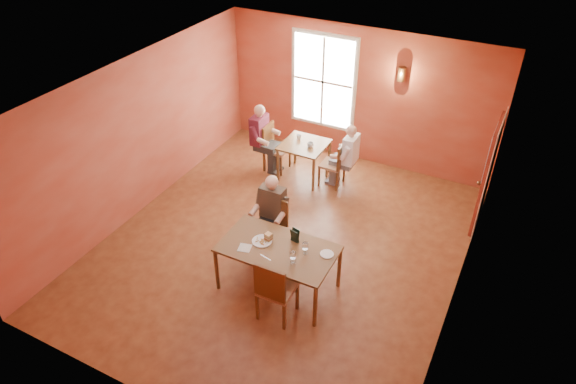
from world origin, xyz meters
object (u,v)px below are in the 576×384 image
at_px(second_table, 304,160).
at_px(main_table, 278,268).
at_px(diner_white, 334,156).
at_px(chair_diner_maroon, 277,148).
at_px(diner_main, 269,224).
at_px(chair_diner_white, 332,163).
at_px(chair_diner_main, 270,230).
at_px(diner_maroon, 276,140).
at_px(chair_empty, 277,287).

bearing_deg(second_table, main_table, -71.47).
height_order(diner_white, chair_diner_maroon, diner_white).
relative_size(diner_main, chair_diner_white, 1.40).
height_order(diner_main, chair_diner_white, diner_main).
xyz_separation_m(chair_diner_main, diner_maroon, (-1.25, 2.55, 0.20)).
bearing_deg(diner_maroon, diner_main, 25.90).
distance_m(chair_empty, diner_white, 3.77).
height_order(chair_diner_main, second_table, chair_diner_main).
relative_size(chair_diner_main, chair_diner_white, 1.06).
bearing_deg(second_table, chair_diner_maroon, 180.00).
relative_size(chair_diner_main, diner_main, 0.76).
distance_m(second_table, diner_maroon, 0.76).
xyz_separation_m(main_table, chair_diner_maroon, (-1.72, 3.20, 0.10)).
relative_size(chair_diner_white, chair_diner_maroon, 0.96).
distance_m(diner_main, chair_diner_maroon, 2.86).
relative_size(second_table, chair_diner_maroon, 0.86).
height_order(main_table, diner_white, diner_white).
xyz_separation_m(main_table, chair_diner_white, (-0.42, 3.20, 0.08)).
height_order(chair_empty, second_table, chair_empty).
xyz_separation_m(chair_diner_white, chair_diner_maroon, (-1.30, 0.00, 0.02)).
xyz_separation_m(main_table, diner_maroon, (-1.75, 3.20, 0.31)).
bearing_deg(diner_main, diner_maroon, -64.10).
distance_m(second_table, chair_diner_maroon, 0.66).
height_order(second_table, diner_maroon, diner_maroon).
distance_m(chair_diner_main, chair_diner_maroon, 2.83).
bearing_deg(chair_diner_main, diner_maroon, -63.84).
relative_size(main_table, chair_diner_maroon, 1.72).
bearing_deg(chair_diner_white, diner_white, -90.00).
bearing_deg(diner_main, second_table, -77.50).
relative_size(main_table, diner_white, 1.32).
relative_size(main_table, chair_diner_main, 1.69).
xyz_separation_m(chair_diner_main, chair_diner_maroon, (-1.22, 2.55, -0.01)).
bearing_deg(main_table, chair_empty, -63.28).
relative_size(diner_white, chair_diner_maroon, 1.30).
bearing_deg(chair_empty, chair_diner_white, 99.64).
height_order(second_table, chair_diner_maroon, chair_diner_maroon).
xyz_separation_m(chair_diner_main, diner_white, (0.11, 2.55, 0.15)).
xyz_separation_m(chair_diner_main, chair_diner_white, (0.08, 2.55, -0.03)).
bearing_deg(chair_diner_maroon, second_table, 90.00).
distance_m(chair_diner_white, diner_white, 0.18).
bearing_deg(chair_diner_maroon, chair_empty, 28.08).
distance_m(chair_diner_main, chair_diner_white, 2.55).
distance_m(chair_diner_main, diner_maroon, 2.85).
xyz_separation_m(diner_main, second_table, (-0.57, 2.58, -0.30)).
bearing_deg(diner_white, chair_diner_maroon, 90.00).
xyz_separation_m(second_table, chair_diner_white, (0.65, 0.00, 0.10)).
bearing_deg(chair_diner_white, chair_diner_main, 178.24).
distance_m(main_table, diner_maroon, 3.66).
bearing_deg(chair_empty, chair_diner_main, 122.40).
height_order(second_table, diner_white, diner_white).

